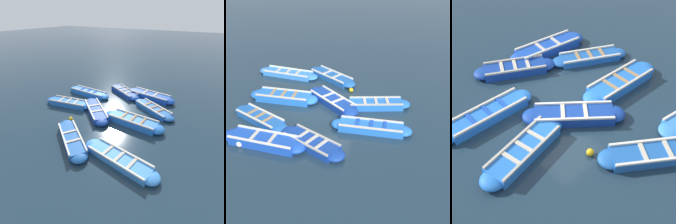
% 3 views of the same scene
% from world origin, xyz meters
% --- Properties ---
extents(ground_plane, '(120.00, 120.00, 0.00)m').
position_xyz_m(ground_plane, '(0.00, 0.00, 0.00)').
color(ground_plane, '#1C303F').
extents(boat_near_quay, '(1.46, 3.61, 0.42)m').
position_xyz_m(boat_near_quay, '(0.68, -2.49, 0.18)').
color(boat_near_quay, blue).
rests_on(boat_near_quay, ground).
extents(boat_inner_gap, '(1.07, 3.78, 0.46)m').
position_xyz_m(boat_inner_gap, '(0.55, 2.40, 0.20)').
color(boat_inner_gap, blue).
rests_on(boat_inner_gap, ground).
extents(boat_tucked, '(2.24, 3.35, 0.36)m').
position_xyz_m(boat_tucked, '(-1.57, 2.88, 0.15)').
color(boat_tucked, '#1E59AD').
rests_on(boat_tucked, ground).
extents(boat_far_corner, '(2.73, 3.43, 0.38)m').
position_xyz_m(boat_far_corner, '(3.57, 0.39, 0.16)').
color(boat_far_corner, '#1E59AD').
rests_on(boat_far_corner, ground).
extents(boat_stern_in, '(1.36, 3.95, 0.36)m').
position_xyz_m(boat_stern_in, '(3.57, 3.14, 0.15)').
color(boat_stern_in, '#3884E0').
rests_on(boat_stern_in, ground).
extents(boat_end_of_row, '(2.35, 3.40, 0.41)m').
position_xyz_m(boat_end_of_row, '(-3.08, -0.05, 0.17)').
color(boat_end_of_row, navy).
rests_on(boat_end_of_row, ground).
extents(boat_outer_left, '(0.87, 3.71, 0.42)m').
position_xyz_m(boat_outer_left, '(-1.48, -2.43, 0.18)').
color(boat_outer_left, blue).
rests_on(boat_outer_left, ground).
extents(boat_outer_right, '(1.28, 3.90, 0.47)m').
position_xyz_m(boat_outer_right, '(-3.33, 1.99, 0.20)').
color(boat_outer_right, '#1947B7').
rests_on(boat_outer_right, ground).
extents(boat_alongside, '(2.99, 3.30, 0.43)m').
position_xyz_m(boat_alongside, '(0.62, -0.23, 0.19)').
color(boat_alongside, navy).
rests_on(boat_alongside, ground).
extents(buoy_orange_near, '(0.27, 0.27, 0.27)m').
position_xyz_m(buoy_orange_near, '(3.69, 4.75, 0.14)').
color(buoy_orange_near, silver).
rests_on(buoy_orange_near, ground).
extents(buoy_yellow_far, '(0.25, 0.25, 0.25)m').
position_xyz_m(buoy_yellow_far, '(2.13, -1.01, 0.12)').
color(buoy_yellow_far, '#EAB214').
rests_on(buoy_yellow_far, ground).
extents(buoy_white_drifting, '(0.28, 0.28, 0.28)m').
position_xyz_m(buoy_white_drifting, '(-3.64, 2.97, 0.14)').
color(buoy_white_drifting, silver).
rests_on(buoy_white_drifting, ground).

